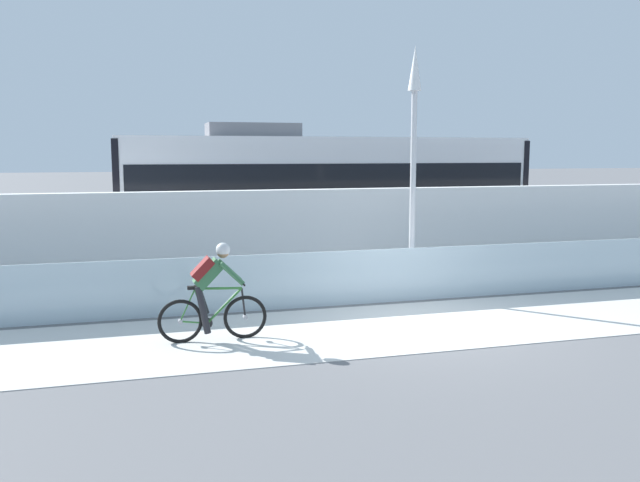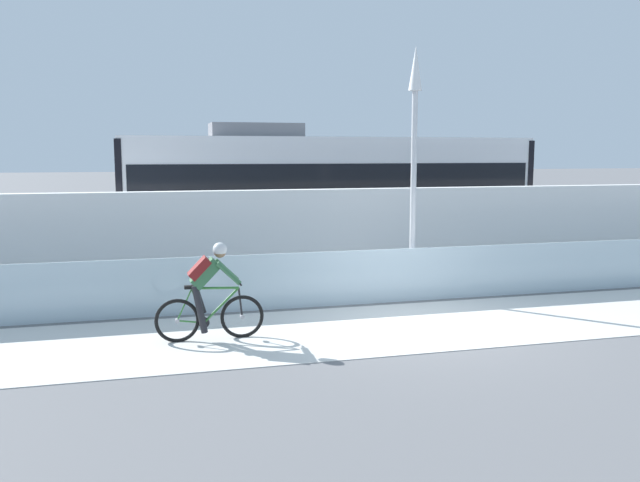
{
  "view_description": "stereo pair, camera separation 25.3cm",
  "coord_description": "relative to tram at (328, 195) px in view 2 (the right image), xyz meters",
  "views": [
    {
      "loc": [
        -4.92,
        -10.56,
        3.05
      ],
      "look_at": [
        -1.22,
        2.35,
        1.25
      ],
      "focal_mm": 37.15,
      "sensor_mm": 36.0,
      "label": 1
    },
    {
      "loc": [
        -4.68,
        -10.63,
        3.05
      ],
      "look_at": [
        -1.22,
        2.35,
        1.25
      ],
      "focal_mm": 37.15,
      "sensor_mm": 36.0,
      "label": 2
    }
  ],
  "objects": [
    {
      "name": "tram_rail_far",
      "position": [
        -0.2,
        0.72,
        -1.89
      ],
      "size": [
        32.0,
        0.08,
        0.01
      ],
      "primitive_type": "cube",
      "color": "#595654",
      "rests_on": "ground"
    },
    {
      "name": "glass_parapet",
      "position": [
        -0.2,
        -5.0,
        -1.34
      ],
      "size": [
        32.0,
        0.05,
        1.1
      ],
      "primitive_type": "cube",
      "color": "silver",
      "rests_on": "ground"
    },
    {
      "name": "tram_rail_near",
      "position": [
        -0.2,
        -0.72,
        -1.89
      ],
      "size": [
        32.0,
        0.08,
        0.01
      ],
      "primitive_type": "cube",
      "color": "#595654",
      "rests_on": "ground"
    },
    {
      "name": "bike_path_deck",
      "position": [
        -0.2,
        -6.85,
        -1.89
      ],
      "size": [
        32.0,
        3.2,
        0.01
      ],
      "primitive_type": "cube",
      "color": "silver",
      "rests_on": "ground"
    },
    {
      "name": "ground_plane",
      "position": [
        -0.2,
        -6.85,
        -1.89
      ],
      "size": [
        200.0,
        200.0,
        0.0
      ],
      "primitive_type": "plane",
      "color": "slate"
    },
    {
      "name": "cyclist_on_bike",
      "position": [
        -3.91,
        -6.85,
        -1.09
      ],
      "size": [
        1.77,
        0.58,
        1.61
      ],
      "color": "black",
      "rests_on": "ground"
    },
    {
      "name": "lamp_post_antenna",
      "position": [
        0.53,
        -4.7,
        1.4
      ],
      "size": [
        0.28,
        0.28,
        5.2
      ],
      "color": "gray",
      "rests_on": "ground"
    },
    {
      "name": "tram",
      "position": [
        0.0,
        0.0,
        0.0
      ],
      "size": [
        11.06,
        2.54,
        3.81
      ],
      "color": "silver",
      "rests_on": "ground"
    },
    {
      "name": "concrete_barrier_wall",
      "position": [
        -0.2,
        -3.2,
        -0.77
      ],
      "size": [
        32.0,
        0.36,
        2.24
      ],
      "primitive_type": "cube",
      "color": "white",
      "rests_on": "ground"
    }
  ]
}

